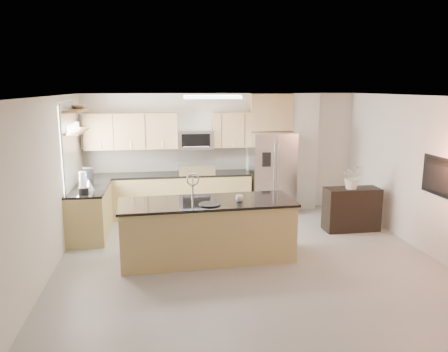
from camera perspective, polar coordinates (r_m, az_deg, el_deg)
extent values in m
plane|color=gray|center=(6.97, 3.52, -11.59)|extent=(6.50, 6.50, 0.00)
cube|color=silver|center=(6.41, 3.81, 10.32)|extent=(6.00, 6.50, 0.02)
cube|color=beige|center=(9.71, -0.32, 3.06)|extent=(6.00, 0.02, 2.60)
cube|color=beige|center=(3.60, 14.70, -12.38)|extent=(6.00, 0.02, 2.60)
cube|color=beige|center=(6.63, -22.61, -1.85)|extent=(0.02, 6.50, 2.60)
cube|color=beige|center=(7.76, 25.89, -0.28)|extent=(0.02, 6.50, 2.60)
cube|color=tan|center=(9.47, -7.41, -2.56)|extent=(3.55, 0.65, 0.88)
cube|color=black|center=(9.37, -7.48, 0.16)|extent=(3.55, 0.66, 0.04)
cube|color=beige|center=(9.63, -7.56, 2.16)|extent=(3.55, 0.02, 0.52)
cube|color=tan|center=(8.54, -17.07, -4.57)|extent=(0.65, 1.50, 0.88)
cube|color=black|center=(8.42, -17.25, -1.56)|extent=(0.66, 1.50, 0.04)
cube|color=black|center=(9.50, -3.63, -2.39)|extent=(0.76, 0.64, 0.90)
cube|color=black|center=(9.40, -3.67, 0.36)|extent=(0.76, 0.62, 0.03)
cube|color=silver|center=(9.08, -3.52, 0.71)|extent=(0.76, 0.04, 0.22)
cube|color=tan|center=(9.41, -12.02, 5.76)|extent=(1.92, 0.33, 0.75)
cube|color=tan|center=(9.52, 0.95, 6.07)|extent=(0.82, 0.33, 0.75)
cube|color=silver|center=(9.41, -3.79, 4.79)|extent=(0.76, 0.40, 0.40)
cube|color=black|center=(9.21, -3.69, 4.65)|extent=(0.60, 0.02, 0.28)
cube|color=silver|center=(9.63, 6.25, 0.44)|extent=(0.92, 0.75, 1.78)
cube|color=gray|center=(9.27, 6.84, -0.01)|extent=(0.02, 0.01, 1.69)
cube|color=black|center=(9.14, 5.58, 2.15)|extent=(0.18, 0.03, 0.30)
cube|color=silver|center=(9.99, 10.21, 3.11)|extent=(0.60, 0.30, 2.60)
cube|color=white|center=(8.35, -19.67, 3.41)|extent=(0.03, 1.05, 1.55)
cube|color=white|center=(8.34, -19.56, 3.42)|extent=(0.03, 1.15, 1.65)
cube|color=#9B6B3E|center=(8.39, -18.77, 5.57)|extent=(0.30, 1.20, 0.04)
cube|color=#9B6B3E|center=(8.36, -18.93, 8.09)|extent=(0.30, 1.20, 0.04)
cube|color=white|center=(7.92, -1.55, 10.29)|extent=(1.00, 0.50, 0.06)
cube|color=tan|center=(7.08, -2.20, -7.20)|extent=(2.75, 1.05, 0.92)
cube|color=black|center=(6.94, -2.23, -3.45)|extent=(2.81, 1.11, 0.04)
cube|color=black|center=(6.93, -3.95, -3.63)|extent=(0.57, 0.42, 0.01)
cylinder|color=silver|center=(7.10, -4.12, -1.55)|extent=(0.03, 0.03, 0.34)
torus|color=silver|center=(7.01, -4.10, -0.47)|extent=(0.21, 0.03, 0.21)
cube|color=black|center=(8.81, 16.31, -4.18)|extent=(1.04, 0.44, 0.83)
imported|color=white|center=(6.90, 2.03, -2.93)|extent=(0.15, 0.15, 0.10)
cylinder|color=black|center=(6.71, -1.90, -3.71)|extent=(0.35, 0.35, 0.02)
cylinder|color=black|center=(7.89, -17.86, -1.87)|extent=(0.17, 0.17, 0.12)
cylinder|color=silver|center=(7.85, -17.95, -0.47)|extent=(0.13, 0.13, 0.28)
cone|color=silver|center=(8.16, -17.20, -1.09)|extent=(0.18, 0.18, 0.20)
cylinder|color=black|center=(8.14, -17.25, -0.34)|extent=(0.04, 0.04, 0.04)
cube|color=black|center=(8.55, -17.29, -0.09)|extent=(0.21, 0.24, 0.33)
cylinder|color=silver|center=(8.51, -17.32, -0.68)|extent=(0.11, 0.11, 0.12)
imported|color=silver|center=(8.73, -18.51, 8.65)|extent=(0.37, 0.37, 0.09)
imported|color=beige|center=(8.57, 16.48, 0.64)|extent=(0.68, 0.61, 0.70)
imported|color=black|center=(7.53, 26.20, -0.24)|extent=(0.14, 1.08, 0.62)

